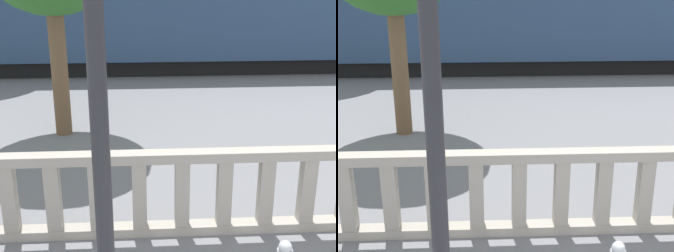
# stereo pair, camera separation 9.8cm
# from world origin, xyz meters

# --- Properties ---
(balustrade) EXTENTS (17.67, 0.24, 1.28)m
(balustrade) POSITION_xyz_m (-0.00, 3.36, 0.64)
(balustrade) COLOR #ADA599
(balustrade) RESTS_ON ground
(lamppost) EXTENTS (0.43, 0.43, 5.98)m
(lamppost) POSITION_xyz_m (-2.19, 1.98, 3.15)
(lamppost) COLOR #2D2D33
(lamppost) RESTS_ON ground
(train_near) EXTENTS (20.14, 2.85, 3.90)m
(train_near) POSITION_xyz_m (0.33, 14.17, 1.75)
(train_near) COLOR black
(train_near) RESTS_ON ground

